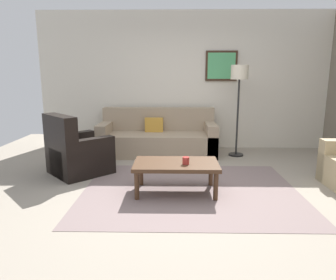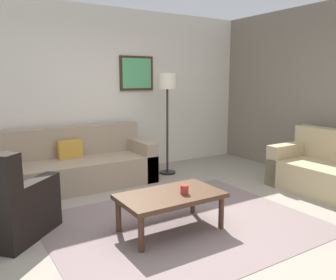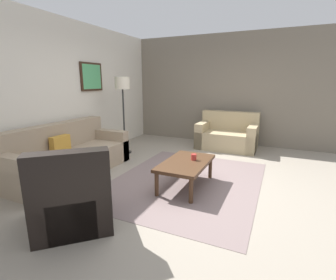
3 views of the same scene
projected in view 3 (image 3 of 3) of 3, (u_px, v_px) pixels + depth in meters
The scene contains 11 objects.
ground_plane at pixel (186, 181), 4.08m from camera, with size 8.00×8.00×0.00m, color gray.
rear_partition at pixel (63, 93), 4.81m from camera, with size 6.00×0.12×2.80m, color silver.
stone_feature_panel at pixel (228, 90), 6.41m from camera, with size 0.12×5.20×2.80m, color slate.
area_rug at pixel (186, 181), 4.08m from camera, with size 2.87×2.29×0.01m, color slate.
couch_main at pixel (67, 157), 4.38m from camera, with size 2.25×0.94×0.88m.
couch_loveseat at pixel (228, 136), 6.10m from camera, with size 0.89×1.40×0.88m.
armchair_leather at pixel (73, 202), 2.73m from camera, with size 1.13×1.13×0.95m.
coffee_table at pixel (186, 165), 3.80m from camera, with size 1.10×0.64×0.41m.
cup at pixel (194, 157), 3.85m from camera, with size 0.09×0.09×0.10m, color #B2332D.
lamp_standing at pixel (123, 91), 5.39m from camera, with size 0.32×0.32×1.71m.
framed_artwork at pixel (92, 77), 5.35m from camera, with size 0.64×0.04×0.60m.
Camera 3 is at (-3.59, -1.31, 1.61)m, focal length 26.28 mm.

